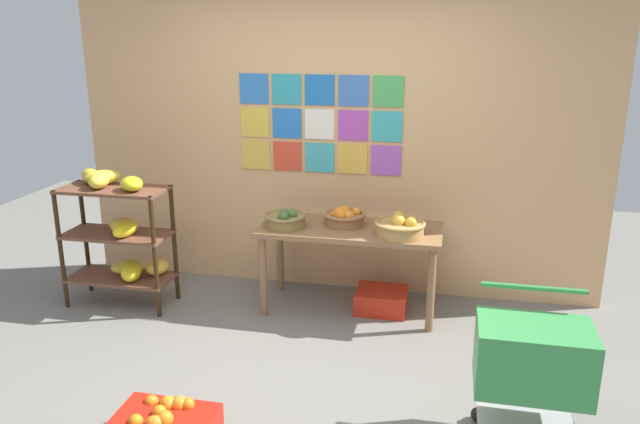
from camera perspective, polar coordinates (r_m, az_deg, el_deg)
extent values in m
plane|color=slate|center=(4.05, -3.51, -16.12)|extent=(9.38, 9.38, 0.00)
cube|color=tan|center=(5.14, 1.36, 8.20)|extent=(4.44, 0.06, 2.87)
cube|color=#2F74C6|center=(5.24, -6.14, 11.30)|extent=(0.25, 0.01, 0.25)
cube|color=teal|center=(5.16, -3.13, 11.28)|extent=(0.25, 0.01, 0.25)
cube|color=#1F6AB9|center=(5.09, -0.03, 11.24)|extent=(0.25, 0.01, 0.25)
cube|color=#3C6EBA|center=(5.04, 3.13, 11.16)|extent=(0.25, 0.01, 0.25)
cube|color=#48AA55|center=(5.01, 6.35, 11.04)|extent=(0.25, 0.01, 0.25)
cube|color=gold|center=(5.27, -6.04, 8.27)|extent=(0.25, 0.01, 0.25)
cube|color=blue|center=(5.19, -3.08, 8.21)|extent=(0.25, 0.01, 0.25)
cube|color=white|center=(5.13, -0.03, 8.13)|extent=(0.25, 0.01, 0.25)
cube|color=#AD46AF|center=(5.08, 3.08, 8.02)|extent=(0.25, 0.01, 0.25)
cube|color=#37AAAF|center=(5.04, 6.24, 7.89)|extent=(0.25, 0.01, 0.25)
cube|color=gold|center=(5.32, -5.95, 5.30)|extent=(0.25, 0.01, 0.25)
cube|color=#DE452C|center=(5.24, -3.03, 5.19)|extent=(0.25, 0.01, 0.25)
cube|color=#3EACB5|center=(5.18, -0.03, 5.07)|extent=(0.25, 0.01, 0.25)
cube|color=gold|center=(5.13, 3.03, 4.93)|extent=(0.25, 0.01, 0.25)
cube|color=#A954BD|center=(5.09, 6.15, 4.78)|extent=(0.25, 0.01, 0.25)
cylinder|color=#311F0D|center=(5.33, -22.90, -3.30)|extent=(0.04, 0.04, 0.98)
cylinder|color=#311F0D|center=(4.92, -15.05, -4.15)|extent=(0.04, 0.04, 0.98)
cylinder|color=#311F0D|center=(5.60, -20.92, -2.14)|extent=(0.04, 0.04, 0.98)
cylinder|color=#311F0D|center=(5.21, -13.34, -2.84)|extent=(0.04, 0.04, 0.98)
cube|color=brown|center=(5.35, -17.92, -5.78)|extent=(0.85, 0.38, 0.03)
ellipsoid|color=yellow|center=(5.21, -17.12, -5.35)|extent=(0.25, 0.30, 0.13)
ellipsoid|color=gold|center=(5.29, -17.11, -4.98)|extent=(0.23, 0.19, 0.14)
ellipsoid|color=yellow|center=(5.27, -14.85, -4.95)|extent=(0.19, 0.23, 0.12)
ellipsoid|color=yellow|center=(5.35, -17.47, -5.00)|extent=(0.29, 0.18, 0.10)
cube|color=brown|center=(5.22, -18.28, -1.98)|extent=(0.85, 0.38, 0.02)
ellipsoid|color=yellow|center=(5.22, -17.87, -1.15)|extent=(0.25, 0.16, 0.12)
ellipsoid|color=yellow|center=(5.15, -17.85, -1.27)|extent=(0.25, 0.28, 0.13)
ellipsoid|color=yellow|center=(5.09, -17.59, -1.55)|extent=(0.17, 0.28, 0.12)
ellipsoid|color=yellow|center=(5.20, -17.81, -1.19)|extent=(0.16, 0.23, 0.12)
cube|color=brown|center=(5.12, -18.65, 1.98)|extent=(0.85, 0.38, 0.02)
ellipsoid|color=yellow|center=(4.97, -17.05, 2.52)|extent=(0.28, 0.29, 0.11)
ellipsoid|color=gold|center=(5.31, -20.46, 3.13)|extent=(0.30, 0.29, 0.12)
ellipsoid|color=yellow|center=(5.14, -19.79, 2.77)|extent=(0.22, 0.28, 0.12)
ellipsoid|color=yellow|center=(5.25, -19.49, 3.05)|extent=(0.32, 0.28, 0.12)
cube|color=olive|center=(4.83, 2.85, -1.63)|extent=(1.42, 0.62, 0.04)
cylinder|color=olive|center=(4.86, -5.31, -5.95)|extent=(0.06, 0.06, 0.66)
cylinder|color=#8A6040|center=(4.66, 10.24, -7.16)|extent=(0.06, 0.06, 0.66)
cylinder|color=olive|center=(5.31, -3.71, -3.93)|extent=(0.06, 0.06, 0.66)
cylinder|color=olive|center=(5.13, 10.46, -4.94)|extent=(0.06, 0.06, 0.66)
cylinder|color=#98633D|center=(4.85, 2.27, -0.72)|extent=(0.31, 0.31, 0.09)
torus|color=#94663C|center=(4.84, 2.28, -0.22)|extent=(0.34, 0.34, 0.03)
sphere|color=orange|center=(4.81, 1.50, -0.23)|extent=(0.08, 0.08, 0.08)
sphere|color=orange|center=(4.83, 2.29, 0.01)|extent=(0.10, 0.10, 0.10)
sphere|color=orange|center=(4.78, 1.90, -0.13)|extent=(0.10, 0.10, 0.10)
sphere|color=orange|center=(4.76, 2.64, -0.41)|extent=(0.10, 0.10, 0.10)
sphere|color=orange|center=(4.86, 3.40, 0.04)|extent=(0.07, 0.07, 0.07)
sphere|color=orange|center=(4.75, 2.01, -0.27)|extent=(0.10, 0.10, 0.10)
cylinder|color=#AF8448|center=(4.64, 7.41, -1.61)|extent=(0.36, 0.36, 0.10)
torus|color=#AC8448|center=(4.63, 7.43, -1.04)|extent=(0.38, 0.38, 0.03)
sphere|color=gold|center=(4.64, 7.25, -0.73)|extent=(0.10, 0.10, 0.10)
sphere|color=gold|center=(4.61, 7.32, -0.87)|extent=(0.10, 0.10, 0.10)
sphere|color=gold|center=(4.72, 7.32, -0.41)|extent=(0.09, 0.09, 0.09)
sphere|color=gold|center=(4.63, 7.34, -0.86)|extent=(0.08, 0.08, 0.08)
sphere|color=gold|center=(4.59, 8.41, -1.01)|extent=(0.09, 0.09, 0.09)
cylinder|color=olive|center=(4.82, -3.26, -0.86)|extent=(0.31, 0.31, 0.09)
torus|color=olive|center=(4.81, -3.27, -0.35)|extent=(0.33, 0.33, 0.03)
sphere|color=#3F712B|center=(4.83, -2.98, -0.17)|extent=(0.07, 0.07, 0.07)
sphere|color=#40682C|center=(4.78, -2.56, -0.24)|extent=(0.07, 0.07, 0.07)
sphere|color=#3E6F39|center=(4.81, -2.65, -0.20)|extent=(0.09, 0.09, 0.09)
sphere|color=#4F602D|center=(4.81, -3.29, -0.12)|extent=(0.07, 0.07, 0.07)
sphere|color=#3B6932|center=(4.77, -3.48, -0.33)|extent=(0.07, 0.07, 0.07)
sphere|color=#416031|center=(4.72, -3.39, -0.50)|extent=(0.09, 0.09, 0.09)
cube|color=red|center=(5.04, 5.70, -8.12)|extent=(0.41, 0.35, 0.17)
sphere|color=orange|center=(3.69, -13.89, -16.85)|extent=(0.09, 0.09, 0.09)
sphere|color=orange|center=(3.53, -15.21, -18.36)|extent=(0.08, 0.08, 0.08)
sphere|color=orange|center=(3.59, -16.70, -18.08)|extent=(0.08, 0.08, 0.08)
sphere|color=orange|center=(3.67, -13.80, -17.03)|extent=(0.08, 0.08, 0.08)
sphere|color=orange|center=(3.53, -14.99, -18.39)|extent=(0.08, 0.08, 0.08)
sphere|color=orange|center=(3.64, -12.14, -17.03)|extent=(0.07, 0.07, 0.07)
sphere|color=orange|center=(3.61, -14.65, -17.49)|extent=(0.08, 0.08, 0.08)
sphere|color=orange|center=(3.54, -14.18, -18.10)|extent=(0.09, 0.09, 0.09)
sphere|color=orange|center=(3.73, -15.34, -16.61)|extent=(0.08, 0.08, 0.08)
sphere|color=orange|center=(3.65, -12.83, -16.97)|extent=(0.09, 0.09, 0.09)
sphere|color=black|center=(3.87, 14.39, -17.70)|extent=(0.08, 0.08, 0.08)
cube|color=#38944A|center=(3.53, 19.13, -12.60)|extent=(0.59, 0.39, 0.36)
cylinder|color=#38944A|center=(3.60, 19.20, -6.67)|extent=(0.56, 0.03, 0.03)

